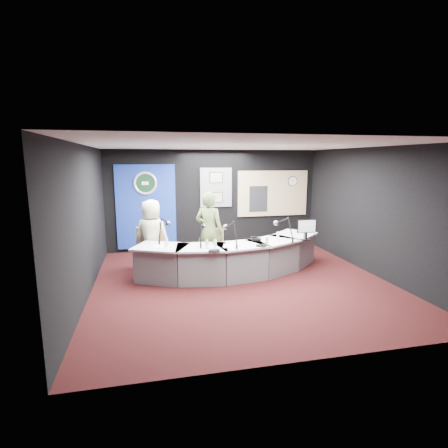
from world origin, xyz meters
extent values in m
plane|color=black|center=(0.00, 0.00, 0.00)|extent=(6.00, 6.00, 0.00)
cube|color=silver|center=(0.00, 0.00, 2.80)|extent=(6.00, 6.00, 0.02)
cube|color=black|center=(0.00, 3.00, 1.40)|extent=(6.00, 0.02, 2.80)
cube|color=black|center=(0.00, -3.00, 1.40)|extent=(6.00, 0.02, 2.80)
cube|color=black|center=(-3.00, 0.00, 1.40)|extent=(0.02, 6.00, 2.80)
cube|color=black|center=(3.00, 0.00, 1.40)|extent=(0.02, 6.00, 2.80)
cube|color=navy|center=(-1.90, 2.97, 1.25)|extent=(1.60, 0.05, 2.30)
torus|color=silver|center=(-1.90, 2.93, 1.90)|extent=(0.63, 0.07, 0.63)
cylinder|color=black|center=(-1.90, 2.94, 1.90)|extent=(0.48, 0.01, 0.48)
cube|color=slate|center=(0.05, 2.97, 1.75)|extent=(0.90, 0.04, 1.10)
cube|color=gray|center=(0.05, 2.94, 2.03)|extent=(0.34, 0.02, 0.27)
cube|color=gray|center=(0.05, 2.94, 1.47)|extent=(0.34, 0.02, 0.27)
cube|color=tan|center=(1.75, 2.97, 1.55)|extent=(2.12, 0.06, 1.32)
cube|color=#FFEAA1|center=(1.75, 2.96, 1.55)|extent=(2.00, 0.02, 1.20)
cube|color=black|center=(1.30, 2.94, 1.40)|extent=(0.55, 0.02, 0.75)
cylinder|color=white|center=(2.35, 2.94, 1.90)|extent=(0.28, 0.01, 0.28)
cube|color=#6D675C|center=(-1.90, 1.43, 0.62)|extent=(0.50, 0.27, 0.70)
imported|color=beige|center=(-1.80, 1.19, 0.83)|extent=(0.95, 0.81, 1.65)
imported|color=#4F6133|center=(-0.52, 0.93, 0.91)|extent=(0.80, 0.74, 1.82)
cube|color=black|center=(1.57, 0.31, 1.07)|extent=(0.40, 0.02, 0.27)
cube|color=black|center=(0.48, 0.52, 0.78)|extent=(0.26, 0.24, 0.05)
torus|color=black|center=(0.42, -0.01, 0.77)|extent=(0.24, 0.24, 0.04)
torus|color=black|center=(-0.62, -0.20, 0.77)|extent=(0.20, 0.20, 0.03)
cube|color=white|center=(-1.67, 0.42, 0.75)|extent=(0.21, 0.29, 0.00)
cube|color=white|center=(-0.25, 0.16, 0.75)|extent=(0.29, 0.36, 0.00)
camera|label=1|loc=(-1.87, -6.72, 2.52)|focal=28.00mm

